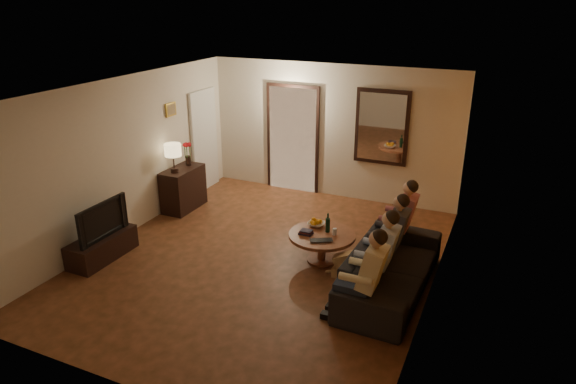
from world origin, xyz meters
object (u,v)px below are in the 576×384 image
at_px(laptop, 322,242).
at_px(wine_bottle, 328,222).
at_px(person_c, 391,240).
at_px(person_b, 379,259).
at_px(tv, 98,219).
at_px(sofa, 391,268).
at_px(person_a, 367,281).
at_px(dog, 350,261).
at_px(table_lamp, 173,158).
at_px(dresser, 183,189).
at_px(bowl, 316,224).
at_px(coffee_table, 322,247).
at_px(tv_stand, 102,247).
at_px(person_d, 400,223).

bearing_deg(laptop, wine_bottle, 68.84).
bearing_deg(person_c, person_b, -90.00).
bearing_deg(tv, sofa, -77.74).
relative_size(person_a, dog, 2.14).
xyz_separation_m(table_lamp, person_a, (4.14, -1.91, -0.46)).
height_order(sofa, laptop, sofa).
height_order(sofa, dog, sofa).
xyz_separation_m(tv, wine_bottle, (3.14, 1.40, -0.05)).
relative_size(dresser, dog, 1.58).
bearing_deg(bowl, dresser, 167.82).
xyz_separation_m(person_b, wine_bottle, (-1.00, 0.78, 0.01)).
xyz_separation_m(person_b, person_c, (0.00, 0.60, 0.00)).
distance_m(tv, coffee_table, 3.38).
height_order(tv_stand, person_a, person_a).
xyz_separation_m(tv_stand, wine_bottle, (3.14, 1.40, 0.42)).
bearing_deg(tv, table_lamp, 0.00).
bearing_deg(person_b, sofa, 71.57).
xyz_separation_m(tv, dog, (3.64, 0.98, -0.37)).
xyz_separation_m(tv_stand, person_a, (4.14, 0.02, 0.41)).
relative_size(tv_stand, coffee_table, 1.11).
bearing_deg(bowl, laptop, -60.75).
relative_size(table_lamp, tv, 0.55).
bearing_deg(bowl, person_a, -50.75).
xyz_separation_m(dresser, coffee_table, (3.09, -0.85, -0.17)).
bearing_deg(tv, dog, -74.95).
xyz_separation_m(table_lamp, person_c, (4.14, -0.71, -0.46)).
bearing_deg(coffee_table, tv, -157.15).
distance_m(person_a, laptop, 1.38).
height_order(person_b, wine_bottle, person_b).
height_order(person_d, wine_bottle, person_d).
height_order(person_c, wine_bottle, person_c).
xyz_separation_m(dresser, sofa, (4.24, -1.23, -0.05)).
bearing_deg(sofa, wine_bottle, 68.22).
distance_m(tv_stand, laptop, 3.36).
bearing_deg(wine_bottle, person_d, 22.80).
xyz_separation_m(table_lamp, sofa, (4.24, -1.01, -0.72)).
bearing_deg(tv, person_a, -89.71).
distance_m(sofa, person_a, 0.94).
bearing_deg(person_c, wine_bottle, 169.70).
bearing_deg(bowl, coffee_table, -50.71).
height_order(wine_bottle, laptop, wine_bottle).
xyz_separation_m(person_d, dog, (-0.49, -0.84, -0.32)).
height_order(tv, person_b, person_b).
height_order(tv_stand, coffee_table, coffee_table).
bearing_deg(person_d, dresser, 175.45).
height_order(person_b, laptop, person_b).
height_order(table_lamp, dog, table_lamp).
height_order(tv, coffee_table, tv).
bearing_deg(coffee_table, person_b, -33.06).
distance_m(table_lamp, person_b, 4.36).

